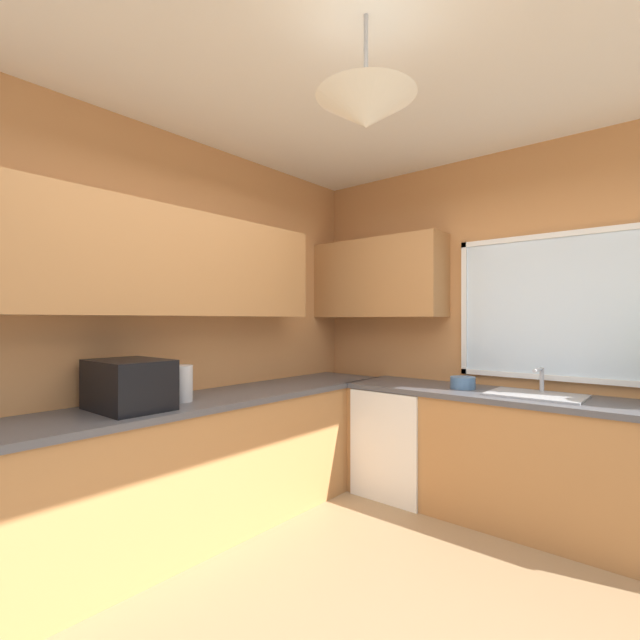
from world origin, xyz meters
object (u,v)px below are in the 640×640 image
sink_assembly (536,394)px  bowl (463,383)px  dishwasher (401,440)px  kettle (183,383)px  microwave (129,385)px

sink_assembly → bowl: bearing=-179.3°
dishwasher → kettle: (-0.64, -1.65, 0.59)m
microwave → kettle: (0.02, 0.34, -0.03)m
sink_assembly → bowl: 0.52m
bowl → sink_assembly: bearing=0.7°
kettle → microwave: bearing=-93.3°
dishwasher → sink_assembly: 1.14m
microwave → bowl: 2.34m
dishwasher → bowl: 0.73m
microwave → sink_assembly: size_ratio=0.80×
dishwasher → sink_assembly: size_ratio=1.42×
sink_assembly → bowl: size_ratio=3.26×
microwave → sink_assembly: (1.69, 2.03, -0.13)m
dishwasher → microwave: 2.19m
kettle → bowl: kettle is taller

